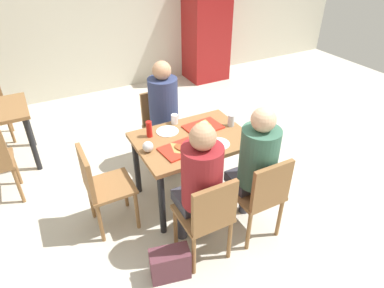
% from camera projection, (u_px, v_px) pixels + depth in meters
% --- Properties ---
extents(ground_plane, '(10.00, 10.00, 0.02)m').
position_uv_depth(ground_plane, '(192.00, 195.00, 3.59)').
color(ground_plane, beige).
extents(back_wall, '(10.00, 0.10, 2.80)m').
position_uv_depth(back_wall, '(96.00, 5.00, 5.19)').
color(back_wall, beige).
rests_on(back_wall, ground_plane).
extents(main_table, '(1.07, 0.77, 0.72)m').
position_uv_depth(main_table, '(192.00, 147.00, 3.25)').
color(main_table, olive).
rests_on(main_table, ground_plane).
extents(chair_near_left, '(0.40, 0.40, 0.86)m').
position_uv_depth(chair_near_left, '(208.00, 215.00, 2.63)').
color(chair_near_left, olive).
rests_on(chair_near_left, ground_plane).
extents(chair_near_right, '(0.40, 0.40, 0.86)m').
position_uv_depth(chair_near_right, '(262.00, 193.00, 2.84)').
color(chair_near_right, olive).
rests_on(chair_near_right, ground_plane).
extents(chair_far_side, '(0.40, 0.40, 0.86)m').
position_uv_depth(chair_far_side, '(161.00, 122.00, 3.88)').
color(chair_far_side, olive).
rests_on(chair_far_side, ground_plane).
extents(chair_left_end, '(0.40, 0.40, 0.86)m').
position_uv_depth(chair_left_end, '(100.00, 184.00, 2.95)').
color(chair_left_end, olive).
rests_on(chair_left_end, ground_plane).
extents(person_in_red, '(0.32, 0.42, 1.27)m').
position_uv_depth(person_in_red, '(199.00, 180.00, 2.60)').
color(person_in_red, '#383842').
rests_on(person_in_red, ground_plane).
extents(person_in_brown_jacket, '(0.32, 0.42, 1.27)m').
position_uv_depth(person_in_brown_jacket, '(255.00, 161.00, 2.81)').
color(person_in_brown_jacket, '#383842').
rests_on(person_in_brown_jacket, ground_plane).
extents(person_far_side, '(0.32, 0.42, 1.27)m').
position_uv_depth(person_far_side, '(165.00, 108.00, 3.64)').
color(person_far_side, '#383842').
rests_on(person_far_side, ground_plane).
extents(tray_red_near, '(0.39, 0.30, 0.02)m').
position_uv_depth(tray_red_near, '(181.00, 149.00, 3.01)').
color(tray_red_near, red).
rests_on(tray_red_near, main_table).
extents(tray_red_far, '(0.38, 0.29, 0.02)m').
position_uv_depth(tray_red_far, '(203.00, 127.00, 3.35)').
color(tray_red_far, red).
rests_on(tray_red_far, main_table).
extents(paper_plate_center, '(0.22, 0.22, 0.01)m').
position_uv_depth(paper_plate_center, '(167.00, 131.00, 3.28)').
color(paper_plate_center, white).
rests_on(paper_plate_center, main_table).
extents(paper_plate_near_edge, '(0.22, 0.22, 0.01)m').
position_uv_depth(paper_plate_near_edge, '(218.00, 144.00, 3.10)').
color(paper_plate_near_edge, white).
rests_on(paper_plate_near_edge, main_table).
extents(pizza_slice_a, '(0.18, 0.23, 0.02)m').
position_uv_depth(pizza_slice_a, '(181.00, 148.00, 3.00)').
color(pizza_slice_a, '#C68C47').
rests_on(pizza_slice_a, tray_red_near).
extents(pizza_slice_b, '(0.20, 0.21, 0.02)m').
position_uv_depth(pizza_slice_b, '(204.00, 124.00, 3.36)').
color(pizza_slice_b, '#C68C47').
rests_on(pizza_slice_b, tray_red_far).
extents(plastic_cup_a, '(0.07, 0.07, 0.10)m').
position_uv_depth(plastic_cup_a, '(175.00, 119.00, 3.40)').
color(plastic_cup_a, white).
rests_on(plastic_cup_a, main_table).
extents(plastic_cup_b, '(0.07, 0.07, 0.10)m').
position_uv_depth(plastic_cup_b, '(212.00, 150.00, 2.93)').
color(plastic_cup_b, white).
rests_on(plastic_cup_b, main_table).
extents(soda_can, '(0.07, 0.07, 0.12)m').
position_uv_depth(soda_can, '(231.00, 120.00, 3.35)').
color(soda_can, '#B7BCC6').
rests_on(soda_can, main_table).
extents(condiment_bottle, '(0.06, 0.06, 0.16)m').
position_uv_depth(condiment_bottle, '(149.00, 129.00, 3.17)').
color(condiment_bottle, red).
rests_on(condiment_bottle, main_table).
extents(foil_bundle, '(0.10, 0.10, 0.10)m').
position_uv_depth(foil_bundle, '(148.00, 147.00, 2.97)').
color(foil_bundle, silver).
rests_on(foil_bundle, main_table).
extents(handbag, '(0.35, 0.23, 0.28)m').
position_uv_depth(handbag, '(170.00, 264.00, 2.68)').
color(handbag, '#592D38').
rests_on(handbag, ground_plane).
extents(drink_fridge, '(0.70, 0.60, 1.90)m').
position_uv_depth(drink_fridge, '(206.00, 26.00, 5.89)').
color(drink_fridge, maroon).
rests_on(drink_fridge, ground_plane).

